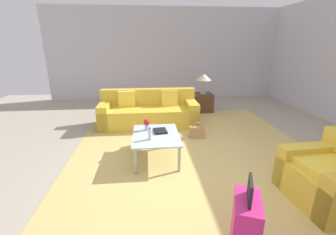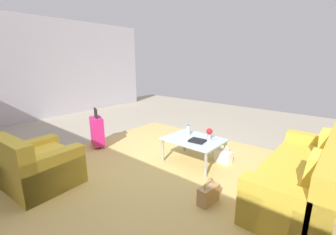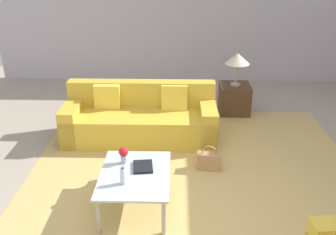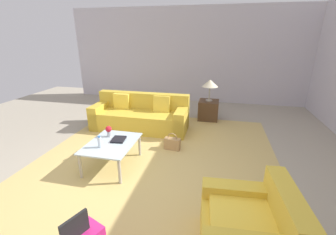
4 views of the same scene
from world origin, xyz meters
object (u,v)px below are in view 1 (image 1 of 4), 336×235
object	(u,v)px
water_bottle	(150,134)
table_lamp	(204,77)
suitcase_magenta	(245,228)
handbag_white	(138,142)
coffee_table	(156,137)
side_table	(203,102)
handbag_tan	(197,132)
coffee_table_book	(160,131)
couch	(149,113)
armchair	(334,180)
flower_vase	(147,124)

from	to	relation	value
water_bottle	table_lamp	bearing A→B (deg)	151.93
suitcase_magenta	handbag_white	size ratio (longest dim) A/B	2.37
coffee_table	water_bottle	bearing A→B (deg)	-26.57
coffee_table	side_table	distance (m)	3.18
suitcase_magenta	handbag_tan	world-z (taller)	suitcase_magenta
coffee_table	coffee_table_book	xyz separation A→B (m)	(-0.12, 0.08, 0.07)
handbag_tan	side_table	bearing A→B (deg)	163.00
table_lamp	coffee_table	bearing A→B (deg)	-28.18
coffee_table_book	table_lamp	distance (m)	3.08
coffee_table	handbag_white	xyz separation A→B (m)	(-0.43, -0.33, -0.27)
coffee_table_book	side_table	world-z (taller)	side_table
couch	handbag_white	xyz separation A→B (m)	(1.36, -0.23, -0.17)
suitcase_magenta	handbag_white	xyz separation A→B (m)	(-2.43, -1.03, -0.23)
water_bottle	coffee_table_book	bearing A→B (deg)	150.64
table_lamp	couch	bearing A→B (deg)	-57.74
water_bottle	coffee_table_book	xyz separation A→B (m)	(-0.32, 0.18, -0.08)
coffee_table	suitcase_magenta	world-z (taller)	suitcase_magenta
armchair	coffee_table_book	distance (m)	2.53
coffee_table_book	armchair	bearing A→B (deg)	48.98
couch	handbag_white	size ratio (longest dim) A/B	6.46
flower_vase	handbag_tan	xyz separation A→B (m)	(-0.61, 1.05, -0.45)
couch	suitcase_magenta	bearing A→B (deg)	11.92
side_table	handbag_white	xyz separation A→B (m)	(2.37, -1.83, -0.13)
armchair	coffee_table	distance (m)	2.53
couch	handbag_tan	world-z (taller)	couch
handbag_tan	handbag_white	size ratio (longest dim) A/B	1.00
coffee_table	flower_vase	xyz separation A→B (m)	(-0.22, -0.15, 0.18)
water_bottle	table_lamp	size ratio (longest dim) A/B	0.35
water_bottle	suitcase_magenta	size ratio (longest dim) A/B	0.24
suitcase_magenta	flower_vase	bearing A→B (deg)	-159.05
couch	handbag_tan	bearing A→B (deg)	46.21
side_table	couch	bearing A→B (deg)	-57.74
couch	coffee_table_book	size ratio (longest dim) A/B	8.69
coffee_table	handbag_white	bearing A→B (deg)	-142.79
armchair	side_table	xyz separation A→B (m)	(-4.09, -0.67, -0.03)
flower_vase	handbag_tan	world-z (taller)	flower_vase
water_bottle	coffee_table_book	distance (m)	0.38
couch	suitcase_magenta	distance (m)	3.87
side_table	table_lamp	distance (m)	0.73
coffee_table	table_lamp	bearing A→B (deg)	151.82
flower_vase	table_lamp	xyz separation A→B (m)	(-2.58, 1.65, 0.42)
water_bottle	suitcase_magenta	distance (m)	1.98
coffee_table_book	water_bottle	bearing A→B (deg)	-36.23
coffee_table_book	coffee_table	bearing A→B (deg)	-40.56
coffee_table_book	handbag_white	size ratio (longest dim) A/B	0.74
coffee_table	coffee_table_book	size ratio (longest dim) A/B	3.78
water_bottle	handbag_white	xyz separation A→B (m)	(-0.63, -0.23, -0.42)
flower_vase	side_table	distance (m)	3.08
couch	side_table	world-z (taller)	couch
side_table	table_lamp	xyz separation A→B (m)	(0.00, 0.00, 0.73)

